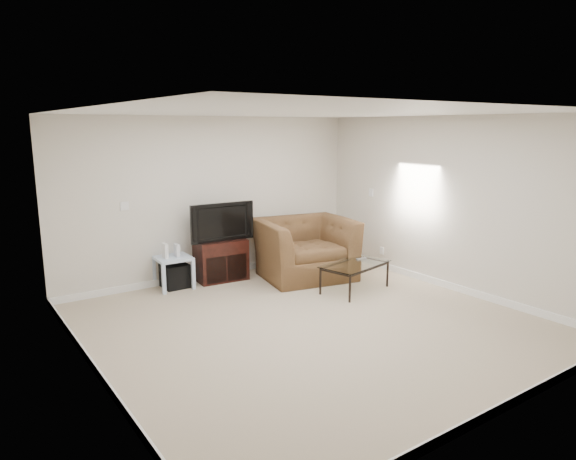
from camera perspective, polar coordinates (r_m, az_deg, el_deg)
floor at (r=6.33m, az=2.54°, el=-10.32°), size 5.00×5.00×0.00m
ceiling at (r=5.88m, az=2.76°, el=12.94°), size 5.00×5.00×0.00m
wall_back at (r=8.08m, az=-8.22°, el=3.53°), size 5.00×0.02×2.50m
wall_left at (r=4.91m, az=-21.23°, el=-2.24°), size 0.02×5.00×2.50m
wall_right at (r=7.74m, az=17.52°, el=2.77°), size 0.02×5.00×2.50m
plate_back at (r=7.55m, az=-17.71°, el=2.56°), size 0.12×0.02×0.12m
plate_right_switch at (r=8.79m, az=9.21°, el=4.13°), size 0.02×0.09×0.13m
plate_right_outlet at (r=8.75m, az=10.37°, el=-2.27°), size 0.02×0.08×0.12m
tv_stand at (r=8.05m, az=-7.57°, el=-3.25°), size 0.80×0.59×0.63m
dvd_player at (r=7.96m, az=-7.49°, el=-1.85°), size 0.46×0.34×0.06m
television at (r=7.89m, az=-7.60°, el=0.99°), size 0.95×0.23×0.59m
side_table at (r=7.77m, az=-12.61°, el=-4.60°), size 0.52×0.52×0.47m
subwoofer at (r=7.81m, az=-12.43°, el=-5.02°), size 0.37×0.37×0.36m
game_console at (r=7.63m, az=-13.51°, el=-2.26°), size 0.06×0.16×0.22m
game_case at (r=7.68m, az=-12.25°, el=-2.21°), size 0.06×0.14×0.19m
recliner at (r=8.05m, az=1.90°, el=-0.95°), size 1.57×1.18×1.24m
coffee_table at (r=7.53m, az=7.43°, el=-5.20°), size 1.13×0.80×0.40m
remote at (r=7.72m, az=8.15°, el=-3.17°), size 0.17×0.07×0.02m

